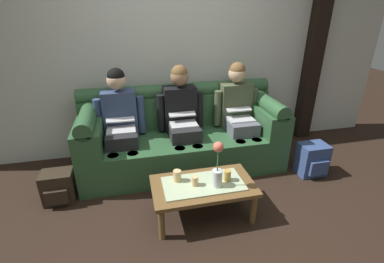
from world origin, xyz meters
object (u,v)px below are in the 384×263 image
at_px(couch, 182,136).
at_px(person_middle, 182,114).
at_px(person_left, 120,120).
at_px(backpack_right, 312,160).
at_px(person_right, 238,110).
at_px(cup_near_left, 195,181).
at_px(cup_near_right, 177,176).
at_px(backpack_left, 58,187).
at_px(flower_vase, 217,167).
at_px(cup_far_center, 227,175).
at_px(coffee_table, 203,188).

relative_size(couch, person_middle, 1.93).
height_order(couch, person_left, person_left).
bearing_deg(person_left, couch, 0.35).
bearing_deg(person_left, backpack_right, -15.48).
height_order(couch, person_right, person_right).
bearing_deg(cup_near_left, person_left, 122.05).
height_order(cup_near_left, backpack_right, cup_near_left).
height_order(person_right, cup_near_right, person_right).
distance_m(backpack_left, backpack_right, 2.80).
relative_size(person_right, cup_near_right, 11.39).
xyz_separation_m(flower_vase, backpack_left, (-1.47, 0.59, -0.38)).
distance_m(flower_vase, cup_near_right, 0.39).
distance_m(couch, person_middle, 0.29).
relative_size(person_left, person_right, 1.00).
bearing_deg(person_right, cup_far_center, -115.76).
xyz_separation_m(cup_far_center, backpack_left, (-1.59, 0.53, -0.25)).
height_order(person_middle, backpack_left, person_middle).
relative_size(person_right, backpack_right, 3.21).
bearing_deg(cup_far_center, coffee_table, 178.72).
height_order(person_right, cup_far_center, person_right).
distance_m(person_middle, cup_far_center, 1.05).
bearing_deg(cup_near_left, cup_near_right, 144.44).
relative_size(flower_vase, backpack_right, 1.15).
xyz_separation_m(person_right, backpack_left, (-2.07, -0.46, -0.50)).
relative_size(person_left, backpack_left, 3.69).
distance_m(coffee_table, backpack_left, 1.47).
bearing_deg(cup_near_right, cup_far_center, -12.02).
distance_m(person_left, person_right, 1.41).
height_order(person_left, backpack_right, person_left).
relative_size(person_middle, cup_far_center, 11.66).
relative_size(couch, backpack_right, 6.21).
height_order(cup_near_left, cup_far_center, cup_far_center).
bearing_deg(backpack_right, person_middle, 157.55).
height_order(flower_vase, cup_near_right, flower_vase).
bearing_deg(cup_near_left, coffee_table, 7.66).
bearing_deg(coffee_table, person_right, 54.42).
bearing_deg(person_middle, couch, 90.00).
height_order(couch, flower_vase, couch).
relative_size(cup_far_center, backpack_left, 0.32).
bearing_deg(person_left, cup_near_right, -61.71).
distance_m(person_right, backpack_left, 2.18).
bearing_deg(flower_vase, cup_near_left, 164.93).
xyz_separation_m(cup_near_right, backpack_right, (1.65, 0.30, -0.22)).
relative_size(person_left, cup_near_left, 13.80).
relative_size(flower_vase, cup_near_right, 4.07).
distance_m(couch, cup_far_center, 1.02).
bearing_deg(person_middle, person_right, -0.00).
bearing_deg(backpack_right, person_left, 164.52).
distance_m(person_left, backpack_right, 2.27).
bearing_deg(person_right, backpack_right, -39.14).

